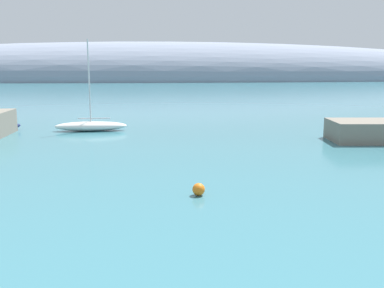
# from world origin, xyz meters

# --- Properties ---
(distant_ridge) EXTENTS (359.09, 52.08, 33.68)m
(distant_ridge) POSITION_xyz_m (-1.85, 189.56, 0.00)
(distant_ridge) COLOR gray
(distant_ridge) RESTS_ON ground
(sailboat_white_near_shore) EXTENTS (8.08, 2.26, 10.13)m
(sailboat_white_near_shore) POSITION_xyz_m (-9.05, 42.89, 0.61)
(sailboat_white_near_shore) COLOR white
(sailboat_white_near_shore) RESTS_ON water
(mooring_buoy_orange) EXTENTS (0.73, 0.73, 0.73)m
(mooring_buoy_orange) POSITION_xyz_m (0.84, 17.79, 0.37)
(mooring_buoy_orange) COLOR orange
(mooring_buoy_orange) RESTS_ON water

